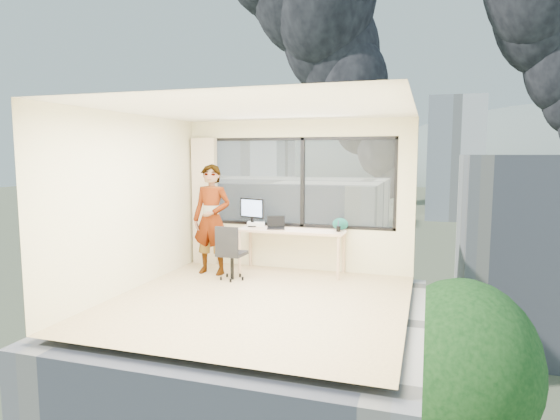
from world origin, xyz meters
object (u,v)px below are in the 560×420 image
at_px(laptop, 276,223).
at_px(person, 212,219).
at_px(handbag, 340,224).
at_px(monitor, 252,212).
at_px(chair, 232,252).
at_px(game_console, 256,224).
at_px(desk, 292,251).

bearing_deg(laptop, person, -174.73).
distance_m(person, handbag, 2.16).
distance_m(monitor, handbag, 1.56).
bearing_deg(chair, person, 153.90).
height_order(person, game_console, person).
relative_size(monitor, game_console, 1.67).
bearing_deg(desk, monitor, 172.85).
distance_m(desk, chair, 1.07).
xyz_separation_m(monitor, game_console, (0.05, 0.08, -0.22)).
relative_size(desk, monitor, 3.57).
bearing_deg(person, desk, 21.68).
relative_size(desk, laptop, 5.66).
bearing_deg(chair, handbag, 31.91).
distance_m(monitor, laptop, 0.52).
distance_m(desk, person, 1.45).
bearing_deg(desk, game_console, 166.18).
bearing_deg(game_console, monitor, -135.47).
xyz_separation_m(desk, game_console, (-0.70, 0.17, 0.41)).
bearing_deg(game_console, chair, -111.03).
height_order(desk, person, person).
height_order(monitor, game_console, monitor).
bearing_deg(monitor, desk, 10.16).
bearing_deg(laptop, chair, -144.96).
relative_size(chair, game_console, 2.99).
xyz_separation_m(desk, chair, (-0.79, -0.72, 0.08)).
xyz_separation_m(chair, game_console, (0.09, 0.89, 0.34)).
height_order(desk, handbag, handbag).
bearing_deg(handbag, monitor, -161.00).
bearing_deg(handbag, game_console, -163.94).
height_order(person, monitor, person).
bearing_deg(person, handbag, 18.59).
distance_m(game_console, laptop, 0.49).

